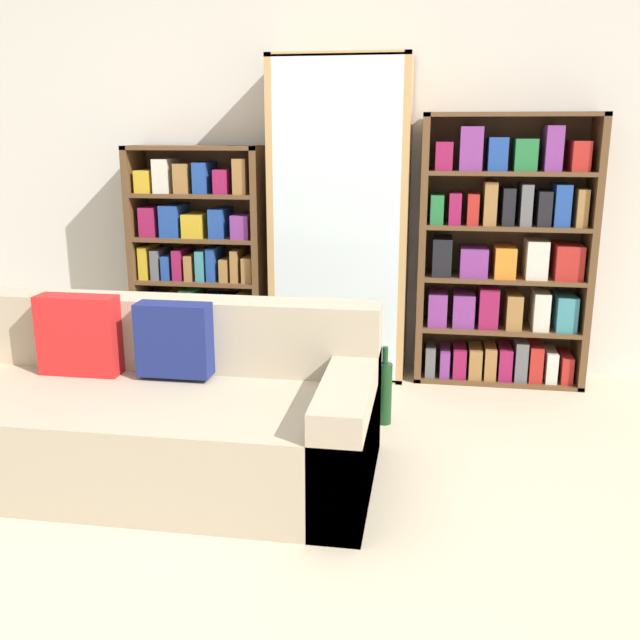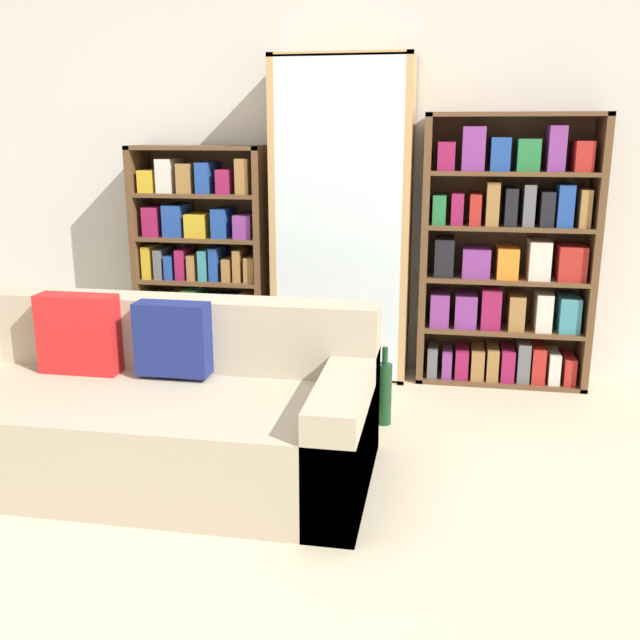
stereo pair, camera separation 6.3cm
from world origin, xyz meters
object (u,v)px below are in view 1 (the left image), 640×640
object	(u,v)px
wine_bottle	(384,392)
bookshelf_right	(504,257)
couch	(145,414)
bookshelf_left	(200,263)
display_cabinet	(340,219)

from	to	relation	value
wine_bottle	bookshelf_right	bearing A→B (deg)	51.58
couch	wine_bottle	world-z (taller)	couch
couch	bookshelf_right	size ratio (longest dim) A/B	1.28
bookshelf_left	bookshelf_right	xyz separation A→B (m)	(1.83, -0.00, 0.09)
bookshelf_right	wine_bottle	xyz separation A→B (m)	(-0.62, -0.79, -0.58)
bookshelf_right	wine_bottle	distance (m)	1.16
bookshelf_left	bookshelf_right	world-z (taller)	bookshelf_right
couch	display_cabinet	size ratio (longest dim) A/B	1.07
couch	display_cabinet	world-z (taller)	display_cabinet
couch	display_cabinet	xyz separation A→B (m)	(0.66, 1.44, 0.68)
display_cabinet	bookshelf_right	xyz separation A→B (m)	(0.96, 0.02, -0.20)
bookshelf_left	wine_bottle	distance (m)	1.52
display_cabinet	bookshelf_right	size ratio (longest dim) A/B	1.20
wine_bottle	couch	bearing A→B (deg)	-145.82
bookshelf_left	display_cabinet	size ratio (longest dim) A/B	0.73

